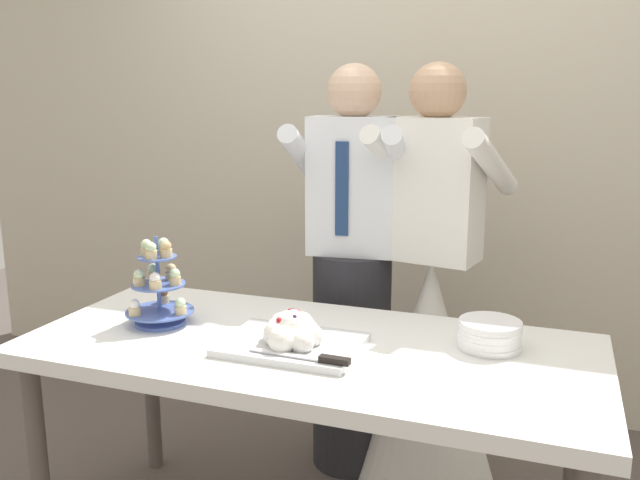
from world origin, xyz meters
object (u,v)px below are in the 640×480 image
dessert_table (308,365)px  person_bride (429,342)px  main_cake_tray (291,336)px  person_groom (352,294)px  plate_stack (490,335)px  cupcake_stand (159,288)px

dessert_table → person_bride: person_bride is taller
main_cake_tray → person_bride: size_ratio=0.26×
person_bride → person_groom: bearing=179.1°
plate_stack → person_bride: size_ratio=0.12×
main_cake_tray → person_bride: bearing=67.0°
person_bride → cupcake_stand: bearing=-141.4°
plate_stack → cupcake_stand: bearing=-172.0°
cupcake_stand → main_cake_tray: bearing=-6.6°
dessert_table → cupcake_stand: size_ratio=5.90×
cupcake_stand → person_bride: (0.81, 0.64, -0.32)m
plate_stack → person_bride: bearing=119.1°
cupcake_stand → person_bride: bearing=38.6°
plate_stack → person_groom: (-0.60, 0.50, -0.07)m
main_cake_tray → plate_stack: main_cake_tray is taller
dessert_table → main_cake_tray: (-0.03, -0.07, 0.11)m
main_cake_tray → person_groom: size_ratio=0.26×
main_cake_tray → person_bride: (0.30, 0.70, -0.23)m
main_cake_tray → person_bride: 0.80m
main_cake_tray → person_groom: (-0.02, 0.71, -0.07)m
dessert_table → plate_stack: bearing=15.1°
dessert_table → cupcake_stand: bearing=-179.3°
person_groom → dessert_table: bearing=-85.1°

